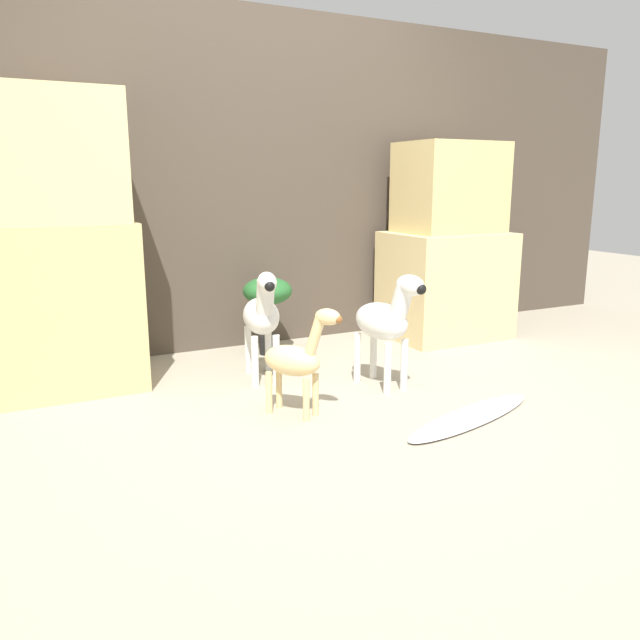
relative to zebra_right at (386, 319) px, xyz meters
The scene contains 9 objects.
ground_plane 0.52m from the zebra_right, 140.26° to the right, with size 14.00×14.00×0.00m, color #9E937F.
wall_back 1.46m from the zebra_right, 102.46° to the left, with size 6.40×0.08×2.20m.
rock_pillar_left 1.80m from the zebra_right, 152.66° to the left, with size 0.81×0.63×1.56m.
rock_pillar_right 1.32m from the zebra_right, 38.53° to the left, with size 0.81×0.63×1.37m.
zebra_right is the anchor object (origin of this frame).
zebra_left 0.69m from the zebra_right, 143.10° to the left, with size 0.27×0.51×0.65m.
giraffe_figurine 0.63m from the zebra_right, 164.87° to the right, with size 0.32×0.40×0.54m.
potted_palm_front 0.98m from the zebra_right, 108.65° to the left, with size 0.32×0.32×0.51m.
surfboard 0.70m from the zebra_right, 79.16° to the right, with size 0.93×0.44×0.07m.
Camera 1 is at (-1.49, -2.54, 1.11)m, focal length 35.00 mm.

